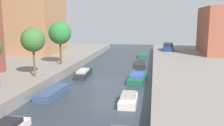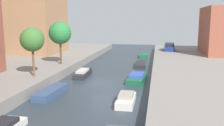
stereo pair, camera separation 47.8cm
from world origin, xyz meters
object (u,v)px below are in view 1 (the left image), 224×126
at_px(moored_boat_right_3, 138,78).
at_px(moored_boat_left_2, 53,92).
at_px(moored_boat_right_4, 140,65).
at_px(moored_boat_right_2, 129,99).
at_px(street_tree_2, 33,40).
at_px(moored_boat_left_3, 83,73).
at_px(street_tree_3, 60,33).
at_px(moored_boat_right_5, 142,56).
at_px(parked_car, 168,47).

bearing_deg(moored_boat_right_3, moored_boat_left_2, -137.36).
xyz_separation_m(moored_boat_right_3, moored_boat_right_4, (-0.21, 8.68, -0.09)).
height_order(moored_boat_left_2, moored_boat_right_3, moored_boat_right_3).
distance_m(moored_boat_left_2, moored_boat_right_2, 6.95).
height_order(street_tree_2, moored_boat_left_3, street_tree_2).
relative_size(street_tree_3, moored_boat_right_4, 1.25).
bearing_deg(moored_boat_right_5, moored_boat_left_2, -105.73).
height_order(street_tree_3, moored_boat_right_2, street_tree_3).
height_order(moored_boat_left_2, moored_boat_right_5, moored_boat_right_5).
height_order(street_tree_2, moored_boat_right_3, street_tree_2).
bearing_deg(street_tree_3, parked_car, 49.97).
bearing_deg(moored_boat_left_3, moored_boat_right_4, 49.96).
bearing_deg(parked_car, street_tree_3, -130.03).
height_order(moored_boat_right_3, moored_boat_right_5, moored_boat_right_3).
distance_m(moored_boat_left_2, moored_boat_right_3, 9.62).
bearing_deg(moored_boat_left_3, parked_car, 60.71).
distance_m(moored_boat_right_3, moored_boat_right_5, 17.50).
distance_m(street_tree_3, moored_boat_right_4, 12.18).
distance_m(street_tree_3, moored_boat_right_3, 11.56).
relative_size(moored_boat_left_2, moored_boat_right_5, 1.24).
relative_size(parked_car, moored_boat_right_3, 0.99).
bearing_deg(moored_boat_right_5, street_tree_2, -114.58).
relative_size(street_tree_2, moored_boat_right_4, 1.12).
height_order(street_tree_2, moored_boat_right_2, street_tree_2).
bearing_deg(street_tree_2, moored_boat_right_5, 65.42).
distance_m(parked_car, moored_boat_left_3, 22.02).
bearing_deg(street_tree_3, street_tree_2, -90.00).
bearing_deg(moored_boat_right_4, street_tree_2, -128.23).
distance_m(moored_boat_left_3, moored_boat_right_4, 9.79).
bearing_deg(street_tree_3, moored_boat_right_2, -47.97).
height_order(moored_boat_left_3, moored_boat_right_2, moored_boat_right_2).
bearing_deg(moored_boat_right_2, street_tree_2, 158.99).
xyz_separation_m(moored_boat_left_3, moored_boat_right_2, (6.28, -8.82, 0.00)).
relative_size(street_tree_2, street_tree_3, 0.90).
height_order(street_tree_2, street_tree_3, street_tree_3).
bearing_deg(moored_boat_right_4, moored_boat_left_2, -114.32).
distance_m(moored_boat_left_3, moored_boat_right_2, 10.83).
relative_size(street_tree_3, moored_boat_right_2, 1.65).
height_order(street_tree_3, parked_car, street_tree_3).
bearing_deg(street_tree_3, moored_boat_right_4, 28.59).
relative_size(parked_car, moored_boat_left_2, 0.98).
height_order(moored_boat_right_2, moored_boat_right_5, moored_boat_right_2).
relative_size(moored_boat_left_2, moored_boat_right_2, 1.42).
bearing_deg(moored_boat_left_3, moored_boat_right_5, 69.22).
relative_size(moored_boat_right_4, moored_boat_right_5, 1.16).
relative_size(street_tree_2, moored_boat_left_2, 1.05).
distance_m(moored_boat_right_2, moored_boat_right_4, 16.32).
bearing_deg(moored_boat_right_2, moored_boat_left_2, 170.71).
xyz_separation_m(moored_boat_left_2, moored_boat_right_2, (6.86, -1.12, 0.06)).
relative_size(street_tree_2, moored_boat_right_3, 1.06).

